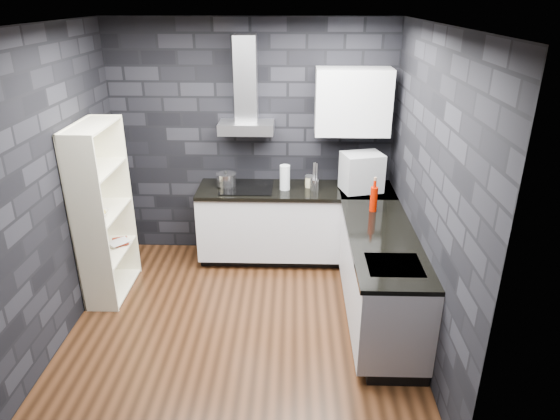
{
  "coord_description": "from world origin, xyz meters",
  "views": [
    {
      "loc": [
        0.48,
        -3.94,
        2.9
      ],
      "look_at": [
        0.35,
        0.45,
        1.0
      ],
      "focal_mm": 32.0,
      "sensor_mm": 36.0,
      "label": 1
    }
  ],
  "objects_px": {
    "glass_vase": "(285,177)",
    "red_bottle": "(374,199)",
    "appliance_garage": "(362,172)",
    "storage_jar": "(309,182)",
    "pot": "(226,180)",
    "utensil_crock": "(314,185)",
    "fruit_bowl": "(99,214)",
    "bookshelf": "(103,213)"
  },
  "relations": [
    {
      "from": "glass_vase",
      "to": "red_bottle",
      "type": "distance_m",
      "value": 1.07
    },
    {
      "from": "pot",
      "to": "glass_vase",
      "type": "bearing_deg",
      "value": -6.28
    },
    {
      "from": "storage_jar",
      "to": "red_bottle",
      "type": "bearing_deg",
      "value": -46.55
    },
    {
      "from": "appliance_garage",
      "to": "fruit_bowl",
      "type": "height_order",
      "value": "appliance_garage"
    },
    {
      "from": "utensil_crock",
      "to": "appliance_garage",
      "type": "bearing_deg",
      "value": -2.73
    },
    {
      "from": "red_bottle",
      "to": "fruit_bowl",
      "type": "xyz_separation_m",
      "value": [
        -2.7,
        -0.24,
        -0.09
      ]
    },
    {
      "from": "red_bottle",
      "to": "bookshelf",
      "type": "xyz_separation_m",
      "value": [
        -2.7,
        -0.13,
        -0.13
      ]
    },
    {
      "from": "utensil_crock",
      "to": "fruit_bowl",
      "type": "bearing_deg",
      "value": -159.37
    },
    {
      "from": "appliance_garage",
      "to": "utensil_crock",
      "type": "bearing_deg",
      "value": 161.9
    },
    {
      "from": "glass_vase",
      "to": "fruit_bowl",
      "type": "xyz_separation_m",
      "value": [
        -1.8,
        -0.82,
        -0.1
      ]
    },
    {
      "from": "bookshelf",
      "to": "fruit_bowl",
      "type": "xyz_separation_m",
      "value": [
        0.0,
        -0.11,
        0.04
      ]
    },
    {
      "from": "pot",
      "to": "glass_vase",
      "type": "distance_m",
      "value": 0.67
    },
    {
      "from": "bookshelf",
      "to": "fruit_bowl",
      "type": "distance_m",
      "value": 0.11
    },
    {
      "from": "appliance_garage",
      "to": "red_bottle",
      "type": "height_order",
      "value": "appliance_garage"
    },
    {
      "from": "appliance_garage",
      "to": "glass_vase",
      "type": "bearing_deg",
      "value": 162.0
    },
    {
      "from": "fruit_bowl",
      "to": "pot",
      "type": "bearing_deg",
      "value": 38.09
    },
    {
      "from": "storage_jar",
      "to": "bookshelf",
      "type": "distance_m",
      "value": 2.22
    },
    {
      "from": "glass_vase",
      "to": "red_bottle",
      "type": "bearing_deg",
      "value": -32.61
    },
    {
      "from": "glass_vase",
      "to": "utensil_crock",
      "type": "height_order",
      "value": "glass_vase"
    },
    {
      "from": "pot",
      "to": "bookshelf",
      "type": "relative_size",
      "value": 0.12
    },
    {
      "from": "fruit_bowl",
      "to": "storage_jar",
      "type": "bearing_deg",
      "value": 23.44
    },
    {
      "from": "pot",
      "to": "bookshelf",
      "type": "height_order",
      "value": "bookshelf"
    },
    {
      "from": "utensil_crock",
      "to": "appliance_garage",
      "type": "xyz_separation_m",
      "value": [
        0.51,
        -0.02,
        0.16
      ]
    },
    {
      "from": "red_bottle",
      "to": "fruit_bowl",
      "type": "bearing_deg",
      "value": -174.92
    },
    {
      "from": "storage_jar",
      "to": "pot",
      "type": "bearing_deg",
      "value": -179.36
    },
    {
      "from": "appliance_garage",
      "to": "bookshelf",
      "type": "bearing_deg",
      "value": 178.9
    },
    {
      "from": "utensil_crock",
      "to": "red_bottle",
      "type": "distance_m",
      "value": 0.8
    },
    {
      "from": "appliance_garage",
      "to": "bookshelf",
      "type": "distance_m",
      "value": 2.73
    },
    {
      "from": "utensil_crock",
      "to": "red_bottle",
      "type": "height_order",
      "value": "red_bottle"
    },
    {
      "from": "bookshelf",
      "to": "appliance_garage",
      "type": "bearing_deg",
      "value": 6.53
    },
    {
      "from": "utensil_crock",
      "to": "bookshelf",
      "type": "height_order",
      "value": "bookshelf"
    },
    {
      "from": "glass_vase",
      "to": "red_bottle",
      "type": "height_order",
      "value": "glass_vase"
    },
    {
      "from": "storage_jar",
      "to": "red_bottle",
      "type": "height_order",
      "value": "red_bottle"
    },
    {
      "from": "utensil_crock",
      "to": "appliance_garage",
      "type": "height_order",
      "value": "appliance_garage"
    },
    {
      "from": "red_bottle",
      "to": "fruit_bowl",
      "type": "distance_m",
      "value": 2.71
    },
    {
      "from": "utensil_crock",
      "to": "fruit_bowl",
      "type": "relative_size",
      "value": 0.67
    },
    {
      "from": "utensil_crock",
      "to": "bookshelf",
      "type": "bearing_deg",
      "value": -161.9
    },
    {
      "from": "utensil_crock",
      "to": "pot",
      "type": "bearing_deg",
      "value": 174.98
    },
    {
      "from": "pot",
      "to": "appliance_garage",
      "type": "xyz_separation_m",
      "value": [
        1.5,
        -0.11,
        0.15
      ]
    },
    {
      "from": "storage_jar",
      "to": "red_bottle",
      "type": "relative_size",
      "value": 0.47
    },
    {
      "from": "pot",
      "to": "fruit_bowl",
      "type": "bearing_deg",
      "value": -141.91
    },
    {
      "from": "bookshelf",
      "to": "red_bottle",
      "type": "bearing_deg",
      "value": -4.91
    }
  ]
}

